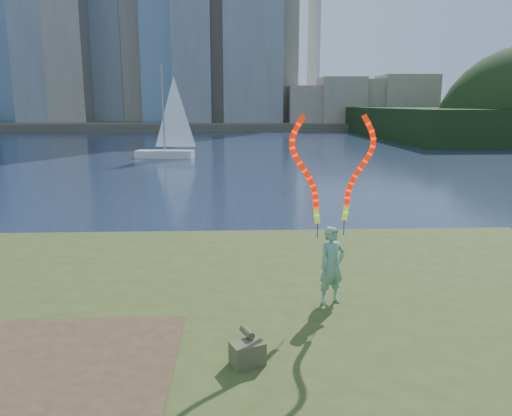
{
  "coord_description": "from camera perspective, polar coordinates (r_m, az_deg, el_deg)",
  "views": [
    {
      "loc": [
        0.29,
        -10.17,
        4.58
      ],
      "look_at": [
        0.8,
        1.0,
        2.24
      ],
      "focal_mm": 35.0,
      "sensor_mm": 36.0,
      "label": 1
    }
  ],
  "objects": [
    {
      "name": "canvas_bag",
      "position": [
        7.67,
        -0.98,
        -16.11
      ],
      "size": [
        0.57,
        0.64,
        0.46
      ],
      "rotation": [
        0.0,
        0.0,
        0.41
      ],
      "color": "#4A4D2C",
      "rests_on": "grassy_knoll"
    },
    {
      "name": "dirt_patch",
      "position": [
        8.31,
        -20.58,
        -15.97
      ],
      "size": [
        3.2,
        3.0,
        0.02
      ],
      "primitive_type": "cube",
      "color": "#47331E",
      "rests_on": "grassy_knoll"
    },
    {
      "name": "far_shore",
      "position": [
        105.25,
        -2.82,
        9.66
      ],
      "size": [
        320.0,
        40.0,
        1.2
      ],
      "primitive_type": "cube",
      "color": "#474334",
      "rests_on": "ground"
    },
    {
      "name": "woman_with_ribbons",
      "position": [
        9.53,
        8.71,
        -2.56
      ],
      "size": [
        1.85,
        0.82,
        3.91
      ],
      "rotation": [
        0.0,
        0.0,
        0.41
      ],
      "color": "#1A7541",
      "rests_on": "grassy_knoll"
    },
    {
      "name": "sailboat",
      "position": [
        43.68,
        -10.09,
        7.42
      ],
      "size": [
        5.25,
        2.18,
        7.88
      ],
      "rotation": [
        0.0,
        0.0,
        -0.13
      ],
      "color": "silver",
      "rests_on": "ground"
    },
    {
      "name": "ground",
      "position": [
        11.16,
        -3.98,
        -12.43
      ],
      "size": [
        320.0,
        320.0,
        0.0
      ],
      "primitive_type": "plane",
      "color": "#18243C",
      "rests_on": "ground"
    },
    {
      "name": "grassy_knoll",
      "position": [
        8.95,
        -4.36,
        -16.5
      ],
      "size": [
        20.0,
        18.0,
        0.8
      ],
      "color": "#3B4B1A",
      "rests_on": "ground"
    }
  ]
}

